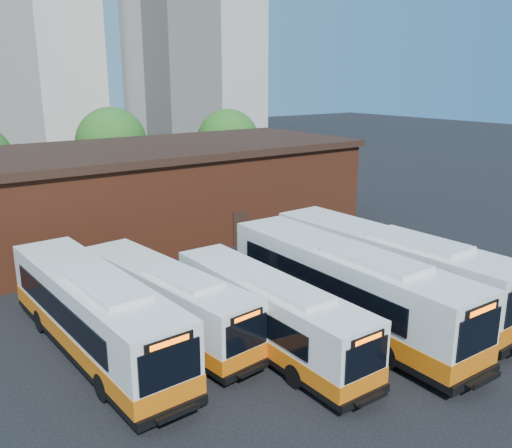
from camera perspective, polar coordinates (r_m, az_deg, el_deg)
ground at (r=25.02m, az=10.98°, el=-11.25°), size 220.00×220.00×0.00m
bus_farwest at (r=23.34m, az=-16.62°, el=-9.30°), size 3.30×13.05×3.52m
bus_west at (r=24.50m, az=-9.46°, el=-8.13°), size 3.59×11.51×3.09m
bus_midwest at (r=22.91m, az=1.26°, el=-9.58°), size 2.46×11.52×3.13m
bus_mideast at (r=25.01m, az=9.35°, el=-6.84°), size 3.06×14.01×3.80m
bus_east at (r=27.73m, az=13.70°, el=-4.83°), size 3.39×14.06×3.80m
transit_worker at (r=24.16m, az=16.80°, el=-10.22°), size 0.63×0.77×1.83m
depot_building at (r=39.62m, az=-10.16°, el=3.69°), size 28.60×12.60×6.40m
tree_mid at (r=52.86m, az=-14.96°, el=8.28°), size 6.56×6.56×8.36m
tree_east at (r=55.15m, az=-2.96°, el=8.78°), size 6.24×6.24×7.96m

